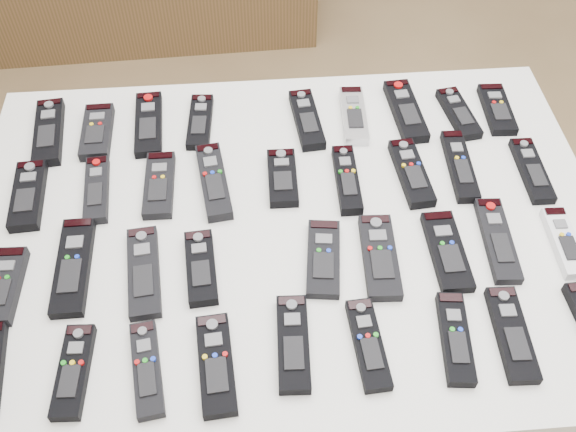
{
  "coord_description": "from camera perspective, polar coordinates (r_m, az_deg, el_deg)",
  "views": [
    {
      "loc": [
        -0.17,
        -0.8,
        1.76
      ],
      "look_at": [
        -0.1,
        -0.01,
        0.8
      ],
      "focal_mm": 40.0,
      "sensor_mm": 36.0,
      "label": 1
    }
  ],
  "objects": [
    {
      "name": "ground",
      "position": [
        1.93,
        3.15,
        -14.73
      ],
      "size": [
        4.0,
        4.0,
        0.0
      ],
      "primitive_type": "plane",
      "color": "olive",
      "rests_on": "ground"
    },
    {
      "name": "table",
      "position": [
        1.3,
        -0.0,
        -2.18
      ],
      "size": [
        1.25,
        0.88,
        0.78
      ],
      "color": "white",
      "rests_on": "ground"
    },
    {
      "name": "remote_0",
      "position": [
        1.5,
        -20.5,
        7.0
      ],
      "size": [
        0.08,
        0.2,
        0.02
      ],
      "primitive_type": "cube",
      "rotation": [
        0.0,
        0.0,
        0.1
      ],
      "color": "black",
      "rests_on": "table"
    },
    {
      "name": "remote_1",
      "position": [
        1.47,
        -16.61,
        7.19
      ],
      "size": [
        0.06,
        0.16,
        0.02
      ],
      "primitive_type": "cube",
      "rotation": [
        0.0,
        0.0,
        0.01
      ],
      "color": "black",
      "rests_on": "table"
    },
    {
      "name": "remote_2",
      "position": [
        1.46,
        -12.28,
        8.0
      ],
      "size": [
        0.07,
        0.2,
        0.02
      ],
      "primitive_type": "cube",
      "rotation": [
        0.0,
        0.0,
        0.05
      ],
      "color": "black",
      "rests_on": "table"
    },
    {
      "name": "remote_3",
      "position": [
        1.45,
        -7.82,
        8.3
      ],
      "size": [
        0.06,
        0.17,
        0.02
      ],
      "primitive_type": "cube",
      "rotation": [
        0.0,
        0.0,
        -0.07
      ],
      "color": "black",
      "rests_on": "table"
    },
    {
      "name": "remote_4",
      "position": [
        1.44,
        1.67,
        8.57
      ],
      "size": [
        0.07,
        0.18,
        0.02
      ],
      "primitive_type": "cube",
      "rotation": [
        0.0,
        0.0,
        0.09
      ],
      "color": "black",
      "rests_on": "table"
    },
    {
      "name": "remote_5",
      "position": [
        1.46,
        5.86,
        8.87
      ],
      "size": [
        0.06,
        0.18,
        0.02
      ],
      "primitive_type": "cube",
      "rotation": [
        0.0,
        0.0,
        -0.05
      ],
      "color": "#B7B7BC",
      "rests_on": "table"
    },
    {
      "name": "remote_6",
      "position": [
        1.48,
        10.42,
        9.17
      ],
      "size": [
        0.07,
        0.2,
        0.02
      ],
      "primitive_type": "cube",
      "rotation": [
        0.0,
        0.0,
        0.07
      ],
      "color": "black",
      "rests_on": "table"
    },
    {
      "name": "remote_7",
      "position": [
        1.51,
        14.92,
        8.8
      ],
      "size": [
        0.07,
        0.16,
        0.02
      ],
      "primitive_type": "cube",
      "rotation": [
        0.0,
        0.0,
        0.14
      ],
      "color": "black",
      "rests_on": "table"
    },
    {
      "name": "remote_8",
      "position": [
        1.54,
        18.08,
        9.01
      ],
      "size": [
        0.06,
        0.16,
        0.02
      ],
      "primitive_type": "cube",
      "rotation": [
        0.0,
        0.0,
        -0.05
      ],
      "color": "black",
      "rests_on": "table"
    },
    {
      "name": "remote_9",
      "position": [
        1.38,
        -22.1,
        1.71
      ],
      "size": [
        0.07,
        0.18,
        0.02
      ],
      "primitive_type": "cube",
      "rotation": [
        0.0,
        0.0,
        0.06
      ],
      "color": "black",
      "rests_on": "table"
    },
    {
      "name": "remote_10",
      "position": [
        1.35,
        -16.64,
        2.27
      ],
      "size": [
        0.06,
        0.17,
        0.02
      ],
      "primitive_type": "cube",
      "rotation": [
        0.0,
        0.0,
        0.07
      ],
      "color": "black",
      "rests_on": "table"
    },
    {
      "name": "remote_11",
      "position": [
        1.33,
        -11.37,
        2.74
      ],
      "size": [
        0.06,
        0.17,
        0.02
      ],
      "primitive_type": "cube",
      "rotation": [
        0.0,
        0.0,
        -0.01
      ],
      "color": "black",
      "rests_on": "table"
    },
    {
      "name": "remote_12",
      "position": [
        1.32,
        -6.62,
        3.08
      ],
      "size": [
        0.08,
        0.2,
        0.02
      ],
      "primitive_type": "cube",
      "rotation": [
        0.0,
        0.0,
        0.13
      ],
      "color": "black",
      "rests_on": "table"
    },
    {
      "name": "remote_13",
      "position": [
        1.31,
        -0.5,
        3.42
      ],
      "size": [
        0.06,
        0.15,
        0.02
      ],
      "primitive_type": "cube",
      "rotation": [
        0.0,
        0.0,
        -0.02
      ],
      "color": "black",
      "rests_on": "table"
    },
    {
      "name": "remote_14",
      "position": [
        1.32,
        5.26,
        3.24
      ],
      "size": [
        0.05,
        0.18,
        0.02
      ],
      "primitive_type": "cube",
      "rotation": [
        0.0,
        0.0,
        -0.01
      ],
      "color": "black",
      "rests_on": "table"
    },
    {
      "name": "remote_15",
      "position": [
        1.35,
        10.9,
        3.8
      ],
      "size": [
        0.07,
        0.18,
        0.02
      ],
      "primitive_type": "cube",
      "rotation": [
        0.0,
        0.0,
        0.08
      ],
      "color": "black",
      "rests_on": "table"
    },
    {
      "name": "remote_16",
      "position": [
        1.39,
        15.01,
        4.33
      ],
      "size": [
        0.05,
        0.19,
        0.02
      ],
      "primitive_type": "cube",
      "rotation": [
        0.0,
        0.0,
        -0.05
      ],
      "color": "black",
      "rests_on": "table"
    },
    {
      "name": "remote_17",
      "position": [
        1.42,
        20.85,
        3.82
      ],
      "size": [
        0.05,
        0.17,
        0.02
      ],
      "primitive_type": "cube",
      "rotation": [
        0.0,
        0.0,
        -0.02
      ],
      "color": "black",
      "rests_on": "table"
    },
    {
      "name": "remote_18",
      "position": [
        1.26,
        -23.9,
        -5.7
      ],
      "size": [
        0.06,
        0.16,
        0.02
      ],
      "primitive_type": "cube",
      "rotation": [
        0.0,
        0.0,
        -0.03
      ],
      "color": "black",
      "rests_on": "table"
    },
    {
      "name": "remote_19",
      "position": [
        1.24,
        -18.54,
        -4.25
      ],
      "size": [
        0.06,
        0.21,
        0.02
      ],
      "primitive_type": "cube",
      "rotation": [
        0.0,
        0.0,
        0.01
      ],
      "color": "black",
      "rests_on": "table"
    },
    {
      "name": "remote_20",
      "position": [
        1.2,
        -12.7,
        -4.86
      ],
      "size": [
        0.07,
        0.2,
        0.02
      ],
      "primitive_type": "cube",
      "rotation": [
        0.0,
        0.0,
        0.09
      ],
      "color": "black",
      "rests_on": "table"
    },
    {
      "name": "remote_21",
      "position": [
        1.18,
        -7.74,
        -4.56
      ],
      "size": [
        0.06,
        0.16,
        0.02
      ],
      "primitive_type": "cube",
      "rotation": [
        0.0,
        0.0,
        0.07
      ],
      "color": "black",
      "rests_on": "table"
    },
    {
      "name": "remote_22",
      "position": [
        1.19,
        3.16,
        -3.78
      ],
      "size": [
        0.08,
        0.17,
        0.02
      ],
      "primitive_type": "cube",
      "rotation": [
        0.0,
        0.0,
        -0.13
      ],
      "color": "black",
      "rests_on": "table"
    },
    {
      "name": "remote_23",
      "position": [
        1.2,
        8.15,
        -3.6
      ],
      "size": [
        0.07,
        0.19,
        0.02
      ],
      "primitive_type": "cube",
      "rotation": [
        0.0,
        0.0,
        -0.05
      ],
      "color": "black",
      "rests_on": "table"
    },
    {
      "name": "remote_24",
      "position": [
        1.23,
        13.94,
        -3.05
      ],
      "size": [
        0.06,
        0.18,
        0.02
      ],
      "primitive_type": "cube",
      "rotation": [
        0.0,
        0.0,
        0.01
      ],
      "color": "black",
      "rests_on": "table"
    },
    {
      "name": "remote_25",
      "position": [
        1.28,
        18.13,
        -2.03
      ],
      "size": [
        0.06,
        0.19,
        0.02
      ],
      "primitive_type": "cube",
      "rotation": [
        0.0,
        0.0,
        -0.06
      ],
      "color": "black",
      "rests_on": "table"
    },
    {
      "name": "remote_26",
      "position": [
        1.32,
        23.34,
        -2.15
      ],
      "size": [
        0.05,
        0.16,
        0.02
      ],
      "primitive_type": "cube",
      "rotation": [
        0.0,
        0.0,
        -0.04
      ],
      "color": "silver",
      "rests_on": "table"
    },
    {
      "name": "remote_28",
      "position": [
        1.13,
        -18.52,
        -12.95
      ],
      "size": [
        0.05,
        0.16,
        0.02
      ],
      "primitive_type": "cube",
      "rotation": [
        0.0,
        0.0,
        -0.05
      ],
      "color": "black",
      "rests_on": "table"
    },
    {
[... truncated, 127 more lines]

